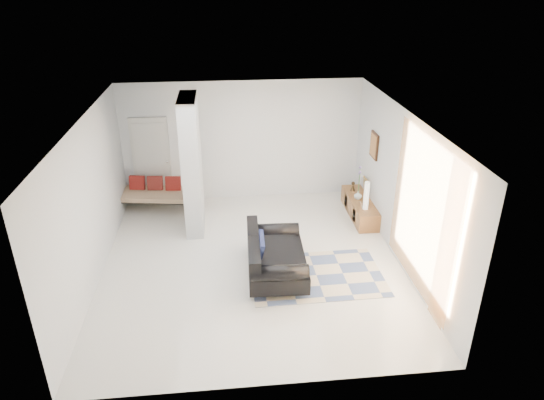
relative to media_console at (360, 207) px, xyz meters
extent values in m
plane|color=silver|center=(-2.52, -1.69, -0.21)|extent=(6.00, 6.00, 0.00)
plane|color=white|center=(-2.52, -1.69, 2.59)|extent=(6.00, 6.00, 0.00)
plane|color=silver|center=(-2.52, 1.31, 1.19)|extent=(6.00, 0.00, 6.00)
plane|color=silver|center=(-2.52, -4.69, 1.19)|extent=(6.00, 0.00, 6.00)
plane|color=silver|center=(-5.27, -1.69, 1.19)|extent=(0.00, 6.00, 6.00)
plane|color=silver|center=(0.23, -1.69, 1.19)|extent=(0.00, 6.00, 6.00)
cube|color=#B2B7B9|center=(-3.62, -0.09, 1.19)|extent=(0.35, 1.20, 2.80)
cube|color=silver|center=(-4.62, 1.27, 0.81)|extent=(0.85, 0.06, 2.04)
plane|color=#FF9E43|center=(0.15, -2.84, 1.24)|extent=(0.00, 2.55, 2.55)
cube|color=#351C0E|center=(0.20, 0.00, 1.44)|extent=(0.04, 0.45, 0.55)
cube|color=brown|center=(0.00, 0.00, -0.01)|extent=(0.45, 1.65, 0.40)
cube|color=#351C0E|center=(-0.22, -0.37, -0.01)|extent=(0.02, 0.22, 0.28)
cube|color=#351C0E|center=(-0.22, 0.36, -0.01)|extent=(0.02, 0.22, 0.28)
cube|color=gold|center=(0.18, 0.23, 0.39)|extent=(0.09, 0.32, 0.40)
cube|color=silver|center=(-0.10, -0.37, 0.25)|extent=(0.04, 0.10, 0.12)
cylinder|color=silver|center=(-2.54, -2.79, -0.16)|extent=(0.05, 0.05, 0.10)
cylinder|color=silver|center=(-2.49, -1.34, -0.16)|extent=(0.05, 0.05, 0.10)
cylinder|color=silver|center=(-1.73, -2.82, -0.16)|extent=(0.05, 0.05, 0.10)
cylinder|color=silver|center=(-1.68, -1.37, -0.16)|extent=(0.05, 0.05, 0.10)
cube|color=black|center=(-2.11, -2.08, 0.04)|extent=(1.07, 1.72, 0.30)
cube|color=black|center=(-2.51, -2.06, 0.37)|extent=(0.26, 1.69, 0.36)
cylinder|color=black|center=(-2.14, -2.80, 0.27)|extent=(0.97, 0.32, 0.28)
cylinder|color=black|center=(-2.08, -1.36, 0.27)|extent=(0.97, 0.32, 0.28)
cube|color=black|center=(-2.39, -2.07, 0.39)|extent=(0.16, 0.62, 0.31)
cylinder|color=black|center=(-5.35, 0.54, -0.01)|extent=(0.04, 0.04, 0.40)
cylinder|color=black|center=(-3.60, 0.26, -0.01)|extent=(0.04, 0.04, 0.40)
cylinder|color=black|center=(-5.24, 1.26, -0.01)|extent=(0.04, 0.04, 0.40)
cylinder|color=black|center=(-3.49, 0.98, -0.01)|extent=(0.04, 0.04, 0.40)
cube|color=beige|center=(-4.42, 0.76, 0.17)|extent=(1.89, 1.02, 0.12)
cube|color=maroon|center=(-4.96, 1.00, 0.39)|extent=(0.36, 0.22, 0.33)
cube|color=maroon|center=(-4.55, 0.93, 0.39)|extent=(0.36, 0.22, 0.33)
cube|color=maroon|center=(-4.14, 0.87, 0.39)|extent=(0.36, 0.22, 0.33)
cube|color=#BFB092|center=(-1.40, -2.24, -0.20)|extent=(2.39, 1.62, 0.01)
cylinder|color=beige|center=(-0.02, -0.46, 0.50)|extent=(0.11, 0.11, 0.61)
imported|color=white|center=(-0.05, 0.03, 0.29)|extent=(0.20, 0.20, 0.18)
camera|label=1|loc=(-2.96, -9.42, 4.78)|focal=32.00mm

